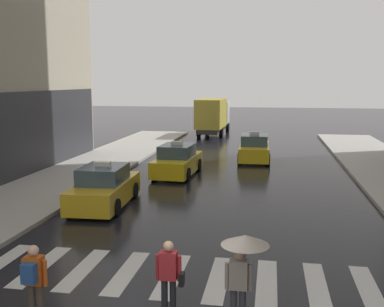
% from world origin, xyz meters
% --- Properties ---
extents(crosswalk_markings, '(11.30, 2.80, 0.01)m').
position_xyz_m(crosswalk_markings, '(0.00, 3.00, 0.00)').
color(crosswalk_markings, silver).
rests_on(crosswalk_markings, ground).
extents(taxi_lead, '(2.08, 4.61, 1.80)m').
position_xyz_m(taxi_lead, '(-4.65, 9.07, 0.72)').
color(taxi_lead, gold).
rests_on(taxi_lead, ground).
extents(taxi_second, '(2.10, 4.62, 1.80)m').
position_xyz_m(taxi_second, '(-3.02, 15.58, 0.72)').
color(taxi_second, yellow).
rests_on(taxi_second, ground).
extents(taxi_third, '(2.01, 4.58, 1.80)m').
position_xyz_m(taxi_third, '(0.81, 20.85, 0.72)').
color(taxi_third, yellow).
rests_on(taxi_third, ground).
extents(box_truck, '(2.42, 7.59, 3.35)m').
position_xyz_m(box_truck, '(-3.41, 33.52, 1.85)').
color(box_truck, '#2D2D2D').
rests_on(box_truck, ground).
extents(pedestrian_with_umbrella, '(0.96, 0.96, 1.94)m').
position_xyz_m(pedestrian_with_umbrella, '(1.32, 0.79, 1.52)').
color(pedestrian_with_umbrella, '#333338').
rests_on(pedestrian_with_umbrella, ground).
extents(pedestrian_with_backpack, '(0.55, 0.43, 1.65)m').
position_xyz_m(pedestrian_with_backpack, '(-2.87, 0.26, 0.97)').
color(pedestrian_with_backpack, '#473D33').
rests_on(pedestrian_with_backpack, ground).
extents(pedestrian_with_handbag, '(0.60, 0.24, 1.65)m').
position_xyz_m(pedestrian_with_handbag, '(-0.22, 0.99, 0.93)').
color(pedestrian_with_handbag, black).
rests_on(pedestrian_with_handbag, ground).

